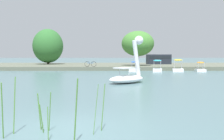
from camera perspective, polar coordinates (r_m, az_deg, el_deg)
The scene contains 12 objects.
ground_plane at distance 7.64m, azimuth -10.20°, elevation -13.02°, with size 413.45×413.45×0.00m, color slate.
shore_bank_far at distance 45.38m, azimuth -2.19°, elevation 0.93°, with size 130.04×20.28×0.54m, color #5B6051.
swan_boat at distance 19.79m, azimuth 3.77°, elevation -0.63°, with size 3.48×3.20×3.69m.
pedal_boat_blue at distance 33.63m, azimuth 5.07°, elevation 0.33°, with size 1.65×2.23×1.37m.
pedal_boat_cyan at distance 33.57m, azimuth 10.07°, elevation 0.39°, with size 1.49×2.31×1.57m.
pedal_boat_yellow at distance 34.68m, azimuth 14.50°, elevation 0.35°, with size 1.88×2.62×1.62m.
pedal_boat_orange at distance 35.37m, azimuth 19.10°, elevation 0.31°, with size 1.44×2.12×1.30m.
tree_broadleaf_behind_dock at distance 39.97m, azimuth 5.77°, elevation 5.88°, with size 5.91×5.59×5.37m.
tree_willow_overhanging at distance 47.50m, azimuth -14.10°, elevation 5.22°, with size 6.14×6.29×6.32m.
bicycle_parked at distance 35.92m, azimuth -4.86°, elevation 1.34°, with size 1.69×0.47×0.77m.
parked_van at distance 47.00m, azimuth 10.35°, elevation 2.45°, with size 4.38×2.37×1.75m.
reed_clump_foreground at distance 7.26m, azimuth -18.04°, elevation -8.73°, with size 3.54×1.53×1.60m.
Camera 1 is at (1.24, -7.23, 2.14)m, focal length 40.97 mm.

